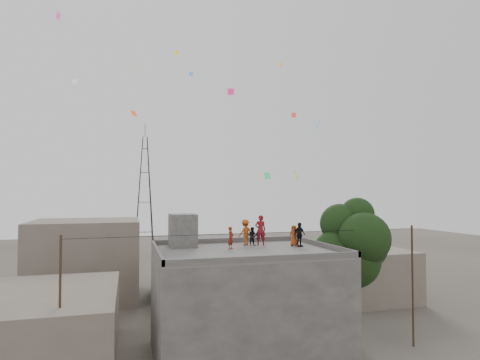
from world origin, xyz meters
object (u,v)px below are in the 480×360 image
object	(u,v)px
person_red_adult	(260,230)
tree	(353,245)
transmission_tower	(145,196)
stair_head_box	(183,230)
person_dark_adult	(299,235)

from	to	relation	value
person_red_adult	tree	bearing A→B (deg)	172.37
person_red_adult	transmission_tower	bearing A→B (deg)	-74.26
tree	transmission_tower	xyz separation A→B (m)	(-11.37, 39.40, 2.97)
stair_head_box	transmission_tower	distance (m)	37.46
tree	person_dark_adult	size ratio (longest dim) A/B	6.13
person_dark_adult	transmission_tower	bearing A→B (deg)	83.50
person_red_adult	person_dark_adult	distance (m)	2.49
stair_head_box	person_dark_adult	distance (m)	7.17
transmission_tower	person_red_adult	size ratio (longest dim) A/B	10.58
person_red_adult	person_dark_adult	bearing A→B (deg)	152.72
person_red_adult	person_dark_adult	size ratio (longest dim) A/B	1.27
transmission_tower	person_red_adult	bearing A→B (deg)	-81.50
tree	transmission_tower	world-z (taller)	transmission_tower
stair_head_box	tree	size ratio (longest dim) A/B	0.22
tree	person_dark_adult	world-z (taller)	tree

